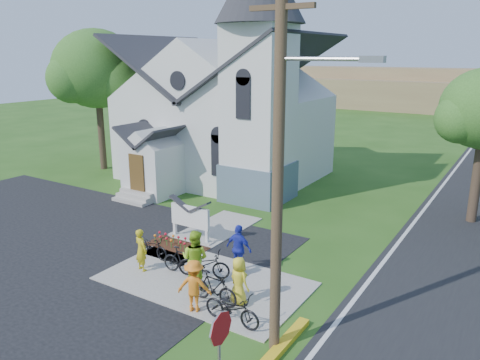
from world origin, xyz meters
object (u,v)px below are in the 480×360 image
Objects in this scene: bike_1 at (183,261)px; bike_4 at (232,308)px; church_sign at (190,217)px; utility_pole at (281,150)px; bike_0 at (152,246)px; cyclist_2 at (239,248)px; bike_2 at (204,264)px; cyclist_1 at (195,259)px; cyclist_4 at (239,280)px; cyclist_3 at (194,286)px; stop_sign at (220,342)px; bike_3 at (214,288)px; cyclist_0 at (141,250)px.

bike_4 is at bearing -123.62° from bike_1.
utility_pole is at bearing -35.60° from church_sign.
utility_pole reaches higher than bike_0.
bike_2 is (-0.79, -1.03, -0.39)m from cyclist_2.
bike_0 is (-6.70, 2.51, -4.92)m from utility_pole.
cyclist_1 is at bearing 62.72° from bike_4.
cyclist_1 is 1.84m from cyclist_4.
cyclist_2 is 2.95m from cyclist_3.
cyclist_1 is at bearing 158.35° from utility_pole.
stop_sign is 1.52× the size of cyclist_3.
utility_pole is 8.69m from bike_0.
bike_0 is 0.88× the size of bike_2.
cyclist_1 reaches higher than cyclist_4.
cyclist_1 is 1.19× the size of bike_1.
stop_sign is 4.71m from cyclist_4.
bike_1 is 0.89× the size of bike_2.
utility_pole reaches higher than church_sign.
cyclist_3 is at bearing -138.61° from bike_1.
cyclist_0 is at bearing 83.32° from bike_3.
utility_pole is 4.03× the size of stop_sign.
cyclist_2 is at bearing 14.29° from bike_3.
cyclist_1 is (2.82, -0.97, 0.56)m from bike_0.
stop_sign is at bearing -48.12° from church_sign.
cyclist_3 is (3.28, -1.16, 0.03)m from cyclist_0.
utility_pole reaches higher than stop_sign.
bike_3 is (3.99, -1.55, 0.09)m from bike_0.
bike_1 is at bearing -35.66° from cyclist_1.
cyclist_2 is (-3.23, 3.23, -4.47)m from utility_pole.
bike_2 is (2.23, 0.74, -0.29)m from cyclist_0.
church_sign reaches higher than cyclist_0.
bike_4 is at bearing 179.50° from cyclist_0.
bike_3 reaches higher than bike_2.
cyclist_3 reaches higher than bike_2.
cyclist_2 is at bearing 30.31° from bike_4.
bike_3 is at bearing -132.90° from cyclist_3.
bike_0 is at bearing 142.40° from stop_sign.
utility_pole is 5.63m from bike_3.
cyclist_2 reaches higher than cyclist_3.
bike_3 is (0.52, -2.27, -0.36)m from cyclist_2.
bike_0 is (-0.14, -2.19, -0.54)m from church_sign.
bike_4 is (3.18, -1.71, -0.01)m from bike_1.
church_sign is 1.41× the size of cyclist_0.
bike_4 is (0.46, -1.09, -0.28)m from cyclist_4.
church_sign is 0.89× the size of stop_sign.
bike_2 is at bearing 53.02° from bike_4.
cyclist_3 is 0.77m from bike_3.
bike_4 is (2.28, -1.24, -0.50)m from cyclist_1.
bike_2 is at bearing -80.88° from bike_1.
bike_0 is 4.79m from cyclist_4.
utility_pole is 6.01× the size of bike_1.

